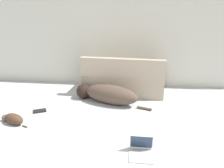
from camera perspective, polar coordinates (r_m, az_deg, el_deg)
wall_back at (r=5.37m, az=1.23°, el=13.37°), size 7.31×0.06×2.61m
couch at (r=5.00m, az=3.10°, el=0.95°), size 1.84×0.95×0.86m
dog at (r=4.46m, az=-1.32°, el=-2.62°), size 1.63×0.78×0.39m
cat at (r=4.06m, az=-24.43°, el=-8.28°), size 0.56×0.31×0.18m
laptop_open at (r=3.04m, az=7.65°, el=-16.25°), size 0.31×0.34×0.25m
book_black at (r=4.36m, az=-18.35°, el=-6.68°), size 0.27×0.23×0.02m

